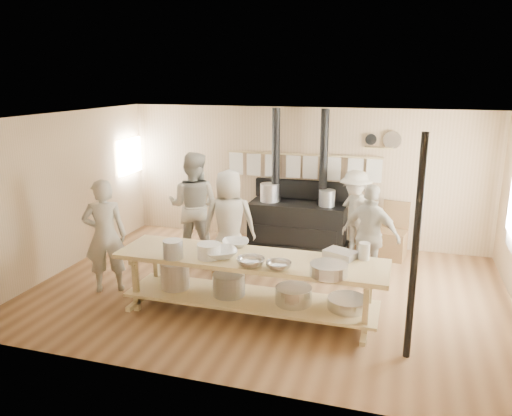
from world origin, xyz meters
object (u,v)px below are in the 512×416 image
at_px(prep_table, 249,280).
at_px(chair, 392,242).
at_px(cook_far_left, 105,236).
at_px(cook_by_window, 355,213).
at_px(stove, 297,220).
at_px(cook_center, 229,223).
at_px(roasting_pan, 341,254).
at_px(cook_left, 194,206).
at_px(cook_right, 370,236).

xyz_separation_m(prep_table, chair, (1.76, 2.87, -0.22)).
xyz_separation_m(cook_far_left, cook_by_window, (3.39, 2.67, -0.08)).
bearing_deg(stove, cook_center, -115.11).
height_order(prep_table, roasting_pan, roasting_pan).
relative_size(prep_table, cook_by_window, 2.31).
xyz_separation_m(cook_left, cook_right, (3.08, -0.35, -0.15)).
height_order(cook_center, cook_by_window, cook_center).
bearing_deg(roasting_pan, cook_by_window, 91.71).
bearing_deg(cook_right, cook_by_window, -56.16).
distance_m(stove, cook_by_window, 1.13).
relative_size(cook_left, roasting_pan, 4.67).
relative_size(cook_far_left, cook_center, 1.00).
bearing_deg(cook_left, roasting_pan, 145.36).
relative_size(cook_far_left, cook_right, 1.08).
height_order(stove, cook_right, stove).
bearing_deg(cook_by_window, roasting_pan, -56.62).
height_order(cook_right, cook_by_window, cook_right).
height_order(cook_far_left, cook_center, cook_center).
xyz_separation_m(stove, cook_far_left, (-2.30, -2.83, 0.34)).
distance_m(prep_table, cook_far_left, 2.33).
bearing_deg(prep_table, chair, 58.41).
bearing_deg(prep_table, roasting_pan, 15.88).
xyz_separation_m(cook_far_left, cook_left, (0.68, 1.70, 0.09)).
bearing_deg(cook_left, cook_far_left, 62.92).
xyz_separation_m(stove, cook_left, (-1.62, -1.13, 0.43)).
bearing_deg(cook_by_window, cook_left, -128.76).
xyz_separation_m(cook_far_left, cook_right, (3.76, 1.36, -0.07)).
height_order(cook_far_left, cook_by_window, cook_far_left).
bearing_deg(cook_far_left, stove, -157.46).
bearing_deg(cook_right, cook_center, 22.44).
xyz_separation_m(cook_center, roasting_pan, (1.93, -1.04, 0.03)).
bearing_deg(roasting_pan, prep_table, -164.12).
distance_m(stove, cook_far_left, 3.67).
height_order(cook_center, chair, cook_center).
bearing_deg(cook_center, cook_left, -47.16).
bearing_deg(stove, chair, -4.78).
xyz_separation_m(stove, cook_by_window, (1.08, -0.17, 0.26)).
xyz_separation_m(chair, roasting_pan, (-0.60, -2.54, 0.60)).
distance_m(stove, cook_right, 2.09).
distance_m(cook_center, cook_right, 2.23).
height_order(prep_table, cook_far_left, cook_far_left).
xyz_separation_m(cook_center, cook_by_window, (1.86, 1.48, -0.09)).
bearing_deg(cook_center, roasting_pan, 135.91).
xyz_separation_m(cook_far_left, roasting_pan, (3.46, 0.15, 0.03)).
relative_size(cook_far_left, roasting_pan, 4.24).
xyz_separation_m(cook_left, chair, (3.39, 0.98, -0.65)).
height_order(cook_left, roasting_pan, cook_left).
distance_m(stove, chair, 1.78).
bearing_deg(stove, cook_right, -45.45).
relative_size(cook_left, chair, 1.89).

